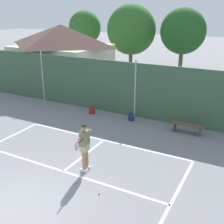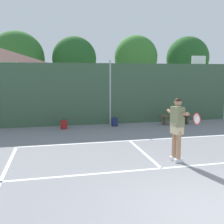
{
  "view_description": "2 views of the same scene",
  "coord_description": "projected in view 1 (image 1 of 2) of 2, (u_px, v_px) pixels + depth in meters",
  "views": [
    {
      "loc": [
        5.94,
        -4.79,
        5.73
      ],
      "look_at": [
        -0.09,
        6.48,
        1.05
      ],
      "focal_mm": 45.69,
      "sensor_mm": 36.0,
      "label": 1
    },
    {
      "loc": [
        -2.83,
        -3.97,
        2.57
      ],
      "look_at": [
        -0.3,
        7.23,
        0.87
      ],
      "focal_mm": 42.78,
      "sensor_mm": 36.0,
      "label": 2
    }
  ],
  "objects": [
    {
      "name": "ground_plane",
      "position": [
        13.0,
        211.0,
        8.57
      ],
      "size": [
        120.0,
        120.0,
        0.0
      ],
      "primitive_type": "plane",
      "color": "gray"
    },
    {
      "name": "court_markings",
      "position": [
        28.0,
        199.0,
        9.1
      ],
      "size": [
        8.3,
        11.1,
        0.01
      ],
      "color": "white",
      "rests_on": "ground"
    },
    {
      "name": "chainlink_fence",
      "position": [
        135.0,
        90.0,
        15.5
      ],
      "size": [
        26.09,
        0.09,
        3.17
      ],
      "color": "#38563D",
      "rests_on": "ground"
    },
    {
      "name": "clubhouse_building",
      "position": [
        62.0,
        55.0,
        21.68
      ],
      "size": [
        6.92,
        5.66,
        4.6
      ],
      "color": "beige",
      "rests_on": "ground"
    },
    {
      "name": "treeline_backdrop",
      "position": [
        195.0,
        31.0,
        24.39
      ],
      "size": [
        25.33,
        4.23,
        6.14
      ],
      "color": "brown",
      "rests_on": "ground"
    },
    {
      "name": "tennis_player",
      "position": [
        85.0,
        143.0,
        10.34
      ],
      "size": [
        0.36,
        1.42,
        1.85
      ],
      "color": "silver",
      "rests_on": "ground"
    },
    {
      "name": "tennis_ball",
      "position": [
        99.0,
        193.0,
        9.31
      ],
      "size": [
        0.07,
        0.07,
        0.07
      ],
      "primitive_type": "sphere",
      "color": "#CCE033",
      "rests_on": "ground"
    },
    {
      "name": "backpack_red",
      "position": [
        92.0,
        110.0,
        16.36
      ],
      "size": [
        0.3,
        0.27,
        0.46
      ],
      "color": "maroon",
      "rests_on": "ground"
    },
    {
      "name": "backpack_navy",
      "position": [
        131.0,
        117.0,
        15.37
      ],
      "size": [
        0.3,
        0.27,
        0.46
      ],
      "color": "navy",
      "rests_on": "ground"
    },
    {
      "name": "courtside_bench",
      "position": [
        187.0,
        126.0,
        13.75
      ],
      "size": [
        1.6,
        0.36,
        0.48
      ],
      "color": "brown",
      "rests_on": "ground"
    }
  ]
}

